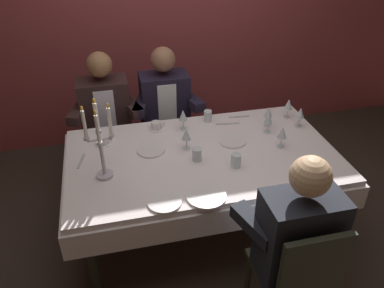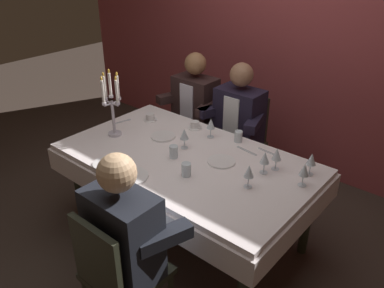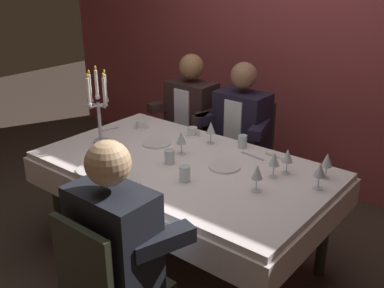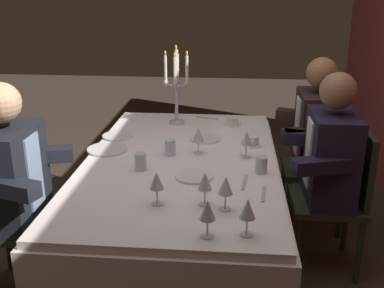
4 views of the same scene
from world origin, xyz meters
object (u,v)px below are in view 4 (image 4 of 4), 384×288
at_px(dinner_plate_3, 194,176).
at_px(water_tumbler_2, 170,147).
at_px(wine_glass_0, 226,186).
at_px(wine_glass_5, 205,182).
at_px(coffee_cup_1, 232,122).
at_px(candelabra, 176,88).
at_px(wine_glass_1, 208,211).
at_px(wine_glass_6, 157,181).
at_px(coffee_cup_0, 253,142).
at_px(seated_diner_1, 332,157).
at_px(dinner_plate_1, 118,136).
at_px(wine_glass_3, 246,139).
at_px(wine_glass_4, 248,209).
at_px(dinner_plate_0, 107,149).
at_px(water_tumbler_0, 140,161).
at_px(wine_glass_2, 198,135).
at_px(seated_diner_0, 317,130).
at_px(water_tumbler_1, 261,165).
at_px(seated_diner_2, 10,175).
at_px(dinner_plate_2, 205,139).

relative_size(dinner_plate_3, water_tumbler_2, 2.15).
height_order(dinner_plate_3, wine_glass_0, wine_glass_0).
xyz_separation_m(wine_glass_5, coffee_cup_1, (-1.24, 0.12, -0.09)).
relative_size(candelabra, wine_glass_1, 3.43).
bearing_deg(wine_glass_6, coffee_cup_0, 151.03).
height_order(dinner_plate_3, seated_diner_1, seated_diner_1).
height_order(dinner_plate_1, wine_glass_3, wine_glass_3).
bearing_deg(wine_glass_4, dinner_plate_0, -138.06).
relative_size(wine_glass_6, water_tumbler_0, 1.71).
relative_size(wine_glass_3, coffee_cup_0, 1.24).
distance_m(dinner_plate_1, wine_glass_3, 0.89).
xyz_separation_m(dinner_plate_3, wine_glass_3, (-0.31, 0.28, 0.11)).
bearing_deg(seated_diner_1, dinner_plate_1, -100.06).
bearing_deg(coffee_cup_1, water_tumbler_2, -30.43).
bearing_deg(wine_glass_3, coffee_cup_0, 167.08).
xyz_separation_m(candelabra, wine_glass_2, (0.59, 0.20, -0.15)).
xyz_separation_m(candelabra, wine_glass_1, (1.53, 0.31, -0.15)).
bearing_deg(seated_diner_0, coffee_cup_1, -93.57).
distance_m(dinner_plate_1, water_tumbler_1, 1.05).
xyz_separation_m(coffee_cup_0, seated_diner_1, (0.15, 0.46, -0.03)).
bearing_deg(coffee_cup_0, wine_glass_2, -62.98).
height_order(dinner_plate_0, seated_diner_1, seated_diner_1).
bearing_deg(water_tumbler_1, dinner_plate_1, -119.62).
bearing_deg(water_tumbler_2, wine_glass_4, 26.24).
distance_m(wine_glass_4, water_tumbler_1, 0.67).
xyz_separation_m(water_tumbler_0, water_tumbler_2, (-0.24, 0.13, -0.00)).
bearing_deg(candelabra, wine_glass_1, 11.47).
xyz_separation_m(dinner_plate_0, wine_glass_1, (0.94, 0.67, 0.11)).
relative_size(dinner_plate_0, wine_glass_2, 1.50).
xyz_separation_m(dinner_plate_1, water_tumbler_1, (0.52, 0.91, 0.04)).
bearing_deg(seated_diner_1, wine_glass_6, -53.11).
xyz_separation_m(wine_glass_0, seated_diner_2, (-0.30, -1.16, -0.12)).
xyz_separation_m(dinner_plate_0, wine_glass_0, (0.70, 0.73, 0.11)).
distance_m(wine_glass_1, seated_diner_0, 1.64).
bearing_deg(wine_glass_2, seated_diner_2, -67.70).
height_order(wine_glass_4, coffee_cup_1, wine_glass_4).
height_order(wine_glass_1, coffee_cup_1, wine_glass_1).
bearing_deg(wine_glass_1, dinner_plate_2, -175.98).
distance_m(water_tumbler_0, seated_diner_1, 1.13).
height_order(wine_glass_3, coffee_cup_1, wine_glass_3).
bearing_deg(seated_diner_0, coffee_cup_0, -50.75).
height_order(candelabra, dinner_plate_1, candelabra).
bearing_deg(wine_glass_3, dinner_plate_1, -109.64).
xyz_separation_m(dinner_plate_1, water_tumbler_0, (0.53, 0.26, 0.04)).
xyz_separation_m(wine_glass_2, coffee_cup_0, (-0.17, 0.33, -0.09)).
distance_m(dinner_plate_0, water_tumbler_1, 0.95).
bearing_deg(water_tumbler_0, dinner_plate_2, 148.96).
bearing_deg(dinner_plate_0, dinner_plate_3, 57.66).
distance_m(dinner_plate_2, wine_glass_0, 0.97).
distance_m(candelabra, wine_glass_3, 0.81).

